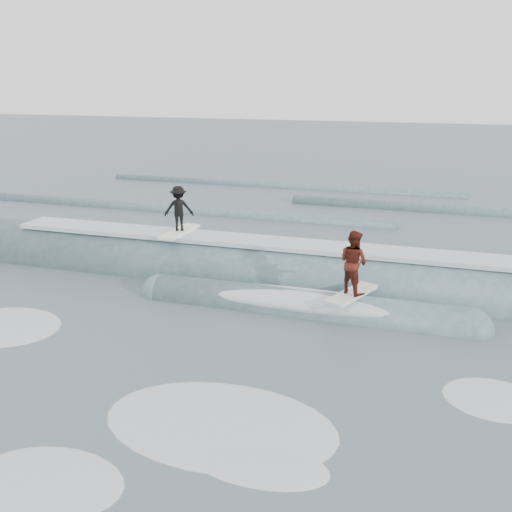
% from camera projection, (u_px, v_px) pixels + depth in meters
% --- Properties ---
extents(ground, '(160.00, 160.00, 0.00)m').
position_uv_depth(ground, '(196.00, 357.00, 13.54)').
color(ground, '#40515D').
rests_on(ground, ground).
extents(breaking_wave, '(24.23, 4.04, 2.53)m').
position_uv_depth(breaking_wave, '(269.00, 282.00, 18.45)').
color(breaking_wave, '#3A5B63').
rests_on(breaking_wave, ground).
extents(surfer_black, '(1.11, 2.03, 1.60)m').
position_uv_depth(surfer_black, '(179.00, 211.00, 19.03)').
color(surfer_black, white).
rests_on(surfer_black, ground).
extents(surfer_red, '(1.25, 2.06, 1.86)m').
position_uv_depth(surfer_red, '(353.00, 265.00, 15.43)').
color(surfer_red, silver).
rests_on(surfer_red, ground).
extents(whitewater, '(14.94, 6.67, 0.10)m').
position_uv_depth(whitewater, '(178.00, 402.00, 11.65)').
color(whitewater, silver).
rests_on(whitewater, ground).
extents(far_swells, '(38.28, 8.65, 0.80)m').
position_uv_depth(far_swells, '(339.00, 207.00, 29.48)').
color(far_swells, '#3A5B63').
rests_on(far_swells, ground).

